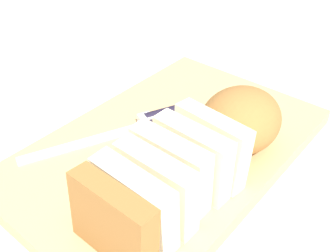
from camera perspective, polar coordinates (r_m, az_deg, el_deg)
name	(u,v)px	position (r m, az deg, el deg)	size (l,w,h in m)	color
ground_plane	(168,155)	(0.59, 0.00, -4.26)	(3.00, 3.00, 0.00)	silver
cutting_board	(168,149)	(0.58, 0.00, -3.34)	(0.46, 0.30, 0.02)	tan
bread_loaf	(202,150)	(0.49, 4.86, -3.53)	(0.31, 0.11, 0.09)	#996633
bread_knife	(143,122)	(0.60, -3.67, 0.52)	(0.23, 0.11, 0.02)	silver
crumb_near_knife	(153,139)	(0.58, -2.14, -1.89)	(0.00, 0.00, 0.00)	#A8753D
crumb_near_loaf	(171,109)	(0.64, 0.47, 2.41)	(0.01, 0.01, 0.01)	#A8753D
crumb_stray_left	(158,157)	(0.55, -1.45, -4.41)	(0.01, 0.01, 0.01)	#A8753D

